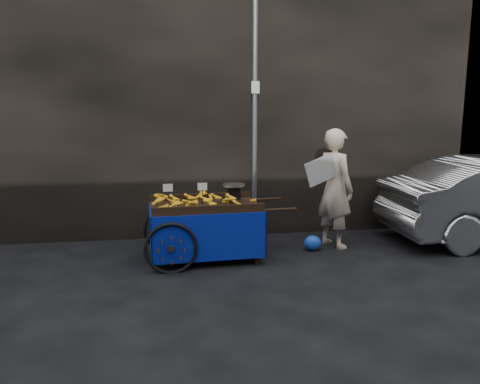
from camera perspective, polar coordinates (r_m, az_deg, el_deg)
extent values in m
plane|color=black|center=(6.32, 1.15, -9.13)|extent=(80.00, 80.00, 0.00)
cube|color=black|center=(8.49, -8.72, 12.86)|extent=(11.00, 2.00, 5.00)
cylinder|color=slate|center=(7.30, 1.81, 9.48)|extent=(0.08, 0.08, 4.00)
cube|color=white|center=(7.25, 1.90, 12.64)|extent=(0.12, 0.02, 0.18)
cube|color=black|center=(6.50, -4.28, -1.83)|extent=(1.53, 1.01, 0.06)
cube|color=black|center=(6.91, -4.77, -0.56)|extent=(1.48, 0.12, 0.09)
cube|color=black|center=(6.07, -3.75, -2.08)|extent=(1.48, 0.12, 0.09)
cube|color=black|center=(6.35, 2.04, -5.54)|extent=(0.05, 0.05, 0.74)
cube|color=black|center=(7.05, 0.60, -3.93)|extent=(0.05, 0.05, 0.74)
cylinder|color=black|center=(6.35, 4.90, -2.14)|extent=(0.46, 0.06, 0.04)
cylinder|color=black|center=(7.04, 3.18, -0.87)|extent=(0.46, 0.06, 0.04)
torus|color=black|center=(6.08, -8.40, -6.84)|extent=(0.70, 0.08, 0.69)
torus|color=black|center=(7.04, -8.90, -4.47)|extent=(0.70, 0.08, 0.69)
cylinder|color=black|center=(6.56, -8.67, -5.57)|extent=(0.10, 1.04, 0.05)
cube|color=#070B81|center=(6.12, -3.65, -5.63)|extent=(1.52, 0.10, 0.63)
cube|color=#070B81|center=(7.03, -4.76, -3.55)|extent=(1.52, 0.10, 0.63)
cube|color=#070B81|center=(6.52, -10.81, -4.79)|extent=(0.07, 0.96, 0.63)
cube|color=#070B81|center=(6.71, 2.13, -4.19)|extent=(0.07, 0.96, 0.63)
cube|color=black|center=(6.58, -0.76, -0.26)|extent=(0.17, 0.14, 0.15)
cylinder|color=silver|center=(6.56, -0.76, 0.85)|extent=(0.33, 0.33, 0.03)
cube|color=white|center=(6.30, -8.79, 0.51)|extent=(0.13, 0.02, 0.10)
cube|color=white|center=(6.34, -4.61, 0.66)|extent=(0.13, 0.02, 0.10)
imported|color=#CBB297|center=(7.17, 11.46, 0.43)|extent=(0.68, 0.78, 1.80)
cube|color=silver|center=(6.87, 9.88, 2.67)|extent=(0.57, 0.18, 0.50)
ellipsoid|color=#1745B2|center=(7.07, 8.84, -6.16)|extent=(0.26, 0.20, 0.23)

